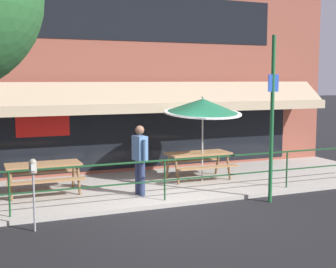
% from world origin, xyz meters
% --- Properties ---
extents(ground_plane, '(120.00, 120.00, 0.00)m').
position_xyz_m(ground_plane, '(0.00, 0.00, 0.00)').
color(ground_plane, black).
extents(patio_deck, '(15.00, 4.00, 0.10)m').
position_xyz_m(patio_deck, '(0.00, 2.00, 0.05)').
color(patio_deck, '#ADA89E').
rests_on(patio_deck, ground).
extents(restaurant_building, '(15.00, 1.60, 6.83)m').
position_xyz_m(restaurant_building, '(-0.00, 4.22, 3.40)').
color(restaurant_building, brown).
rests_on(restaurant_building, ground).
extents(patio_railing, '(13.84, 0.04, 0.97)m').
position_xyz_m(patio_railing, '(0.00, 0.30, 0.80)').
color(patio_railing, '#194723').
rests_on(patio_railing, patio_deck).
extents(picnic_table_left, '(1.80, 1.42, 0.76)m').
position_xyz_m(picnic_table_left, '(-2.53, 2.02, 0.71)').
color(picnic_table_left, '#997047').
rests_on(picnic_table_left, patio_deck).
extents(picnic_table_centre, '(1.80, 1.42, 0.76)m').
position_xyz_m(picnic_table_centre, '(1.77, 2.12, 0.71)').
color(picnic_table_centre, '#997047').
rests_on(picnic_table_centre, patio_deck).
extents(patio_umbrella_centre, '(2.14, 2.14, 2.39)m').
position_xyz_m(patio_umbrella_centre, '(1.77, 1.87, 2.18)').
color(patio_umbrella_centre, '#B7B2A8').
rests_on(patio_umbrella_centre, patio_deck).
extents(pedestrian_walking, '(0.30, 0.61, 1.71)m').
position_xyz_m(pedestrian_walking, '(-0.36, 1.02, 1.06)').
color(pedestrian_walking, navy).
rests_on(pedestrian_walking, patio_deck).
extents(parking_meter_near, '(0.15, 0.16, 1.42)m').
position_xyz_m(parking_meter_near, '(-3.06, -0.55, 1.15)').
color(parking_meter_near, gray).
rests_on(parking_meter_near, ground).
extents(street_sign_pole, '(0.28, 0.09, 3.94)m').
position_xyz_m(street_sign_pole, '(2.42, -0.45, 2.03)').
color(street_sign_pole, '#1E6033').
rests_on(street_sign_pole, ground).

